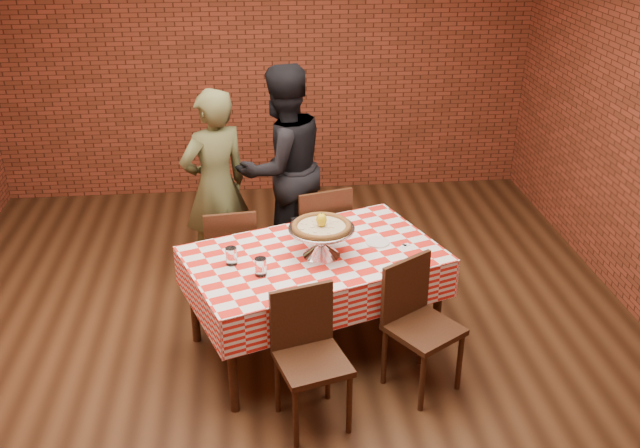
{
  "coord_description": "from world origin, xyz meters",
  "views": [
    {
      "loc": [
        -0.14,
        -4.18,
        3.05
      ],
      "look_at": [
        0.29,
        0.13,
        0.94
      ],
      "focal_mm": 39.62,
      "sensor_mm": 36.0,
      "label": 1
    }
  ],
  "objects_px": {
    "chair_far_left": "(231,255)",
    "pizza_stand": "(321,241)",
    "pizza": "(321,227)",
    "condiment_caddy": "(299,228)",
    "chair_near_right": "(424,330)",
    "diner_olive": "(216,187)",
    "diner_black": "(282,167)",
    "chair_far_right": "(317,235)",
    "water_glass_left": "(261,267)",
    "chair_near_left": "(312,364)",
    "table": "(314,301)",
    "water_glass_right": "(231,256)"
  },
  "relations": [
    {
      "from": "pizza",
      "to": "chair_near_right",
      "type": "relative_size",
      "value": 0.45
    },
    {
      "from": "pizza",
      "to": "pizza_stand",
      "type": "bearing_deg",
      "value": 0.0
    },
    {
      "from": "water_glass_right",
      "to": "chair_far_right",
      "type": "distance_m",
      "value": 1.22
    },
    {
      "from": "water_glass_left",
      "to": "chair_far_left",
      "type": "relative_size",
      "value": 0.14
    },
    {
      "from": "water_glass_right",
      "to": "diner_olive",
      "type": "xyz_separation_m",
      "value": [
        -0.14,
        1.21,
        -0.0
      ]
    },
    {
      "from": "condiment_caddy",
      "to": "table",
      "type": "bearing_deg",
      "value": -81.62
    },
    {
      "from": "diner_black",
      "to": "table",
      "type": "bearing_deg",
      "value": 65.6
    },
    {
      "from": "table",
      "to": "pizza",
      "type": "height_order",
      "value": "pizza"
    },
    {
      "from": "water_glass_left",
      "to": "diner_olive",
      "type": "relative_size",
      "value": 0.07
    },
    {
      "from": "chair_near_right",
      "to": "chair_far_left",
      "type": "relative_size",
      "value": 1.03
    },
    {
      "from": "table",
      "to": "pizza",
      "type": "distance_m",
      "value": 0.6
    },
    {
      "from": "table",
      "to": "water_glass_right",
      "type": "distance_m",
      "value": 0.72
    },
    {
      "from": "table",
      "to": "pizza_stand",
      "type": "bearing_deg",
      "value": -24.99
    },
    {
      "from": "diner_olive",
      "to": "condiment_caddy",
      "type": "bearing_deg",
      "value": 95.0
    },
    {
      "from": "table",
      "to": "pizza",
      "type": "xyz_separation_m",
      "value": [
        0.05,
        -0.02,
        0.59
      ]
    },
    {
      "from": "water_glass_right",
      "to": "condiment_caddy",
      "type": "bearing_deg",
      "value": 36.07
    },
    {
      "from": "pizza",
      "to": "chair_near_right",
      "type": "height_order",
      "value": "pizza"
    },
    {
      "from": "condiment_caddy",
      "to": "chair_far_right",
      "type": "bearing_deg",
      "value": 63.94
    },
    {
      "from": "condiment_caddy",
      "to": "chair_far_right",
      "type": "distance_m",
      "value": 0.74
    },
    {
      "from": "diner_olive",
      "to": "chair_near_right",
      "type": "bearing_deg",
      "value": 98.97
    },
    {
      "from": "diner_olive",
      "to": "chair_far_right",
      "type": "bearing_deg",
      "value": 132.45
    },
    {
      "from": "table",
      "to": "diner_black",
      "type": "xyz_separation_m",
      "value": [
        -0.15,
        1.33,
        0.5
      ]
    },
    {
      "from": "water_glass_right",
      "to": "condiment_caddy",
      "type": "distance_m",
      "value": 0.59
    },
    {
      "from": "pizza",
      "to": "chair_far_left",
      "type": "distance_m",
      "value": 1.07
    },
    {
      "from": "chair_far_left",
      "to": "pizza_stand",
      "type": "bearing_deg",
      "value": 128.16
    },
    {
      "from": "pizza_stand",
      "to": "diner_black",
      "type": "height_order",
      "value": "diner_black"
    },
    {
      "from": "chair_near_left",
      "to": "pizza_stand",
      "type": "bearing_deg",
      "value": 64.42
    },
    {
      "from": "water_glass_right",
      "to": "chair_near_right",
      "type": "xyz_separation_m",
      "value": [
        1.22,
        -0.44,
        -0.37
      ]
    },
    {
      "from": "pizza",
      "to": "water_glass_left",
      "type": "distance_m",
      "value": 0.5
    },
    {
      "from": "table",
      "to": "water_glass_left",
      "type": "bearing_deg",
      "value": -144.71
    },
    {
      "from": "chair_near_right",
      "to": "chair_far_left",
      "type": "height_order",
      "value": "chair_near_right"
    },
    {
      "from": "chair_far_left",
      "to": "diner_olive",
      "type": "height_order",
      "value": "diner_olive"
    },
    {
      "from": "chair_far_left",
      "to": "chair_far_right",
      "type": "distance_m",
      "value": 0.73
    },
    {
      "from": "diner_black",
      "to": "pizza_stand",
      "type": "bearing_deg",
      "value": 67.55
    },
    {
      "from": "condiment_caddy",
      "to": "chair_far_right",
      "type": "height_order",
      "value": "chair_far_right"
    },
    {
      "from": "pizza",
      "to": "chair_near_left",
      "type": "distance_m",
      "value": 0.96
    },
    {
      "from": "pizza",
      "to": "chair_far_right",
      "type": "distance_m",
      "value": 1.03
    },
    {
      "from": "pizza",
      "to": "condiment_caddy",
      "type": "height_order",
      "value": "pizza"
    },
    {
      "from": "chair_far_left",
      "to": "diner_black",
      "type": "height_order",
      "value": "diner_black"
    },
    {
      "from": "diner_olive",
      "to": "diner_black",
      "type": "distance_m",
      "value": 0.6
    },
    {
      "from": "pizza_stand",
      "to": "water_glass_right",
      "type": "bearing_deg",
      "value": -173.14
    },
    {
      "from": "table",
      "to": "chair_far_right",
      "type": "distance_m",
      "value": 0.88
    },
    {
      "from": "water_glass_right",
      "to": "pizza_stand",
      "type": "bearing_deg",
      "value": 6.86
    },
    {
      "from": "chair_far_right",
      "to": "chair_near_right",
      "type": "bearing_deg",
      "value": 95.94
    },
    {
      "from": "pizza_stand",
      "to": "chair_near_right",
      "type": "relative_size",
      "value": 0.52
    },
    {
      "from": "table",
      "to": "chair_near_right",
      "type": "distance_m",
      "value": 0.85
    },
    {
      "from": "chair_near_left",
      "to": "diner_black",
      "type": "xyz_separation_m",
      "value": [
        -0.06,
        2.14,
        0.44
      ]
    },
    {
      "from": "chair_near_right",
      "to": "diner_black",
      "type": "xyz_separation_m",
      "value": [
        -0.81,
        1.86,
        0.43
      ]
    },
    {
      "from": "table",
      "to": "water_glass_left",
      "type": "distance_m",
      "value": 0.63
    },
    {
      "from": "water_glass_left",
      "to": "diner_black",
      "type": "xyz_separation_m",
      "value": [
        0.22,
        1.59,
        0.06
      ]
    }
  ]
}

